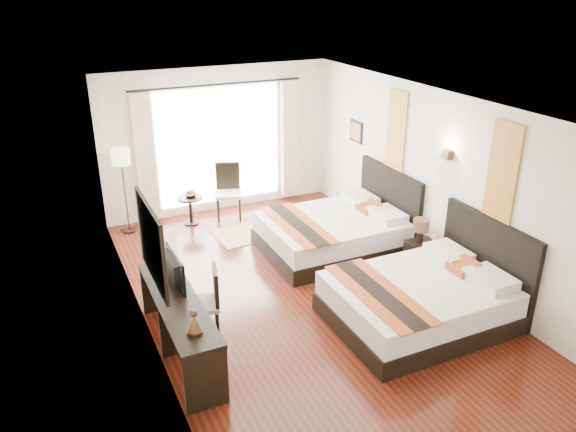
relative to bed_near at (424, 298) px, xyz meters
name	(u,v)px	position (x,y,z in m)	size (l,w,h in m)	color
floor	(306,297)	(-1.15, 1.20, -0.34)	(4.50, 7.50, 0.01)	#361309
ceiling	(309,106)	(-1.15, 1.20, 2.45)	(4.50, 7.50, 0.02)	white
wall_headboard	(439,184)	(1.09, 1.20, 1.06)	(0.01, 7.50, 2.80)	silver
wall_desk	(141,238)	(-3.40, 1.20, 1.06)	(0.01, 7.50, 2.80)	silver
wall_window	(219,141)	(-1.15, 4.95, 1.06)	(4.50, 0.01, 2.80)	silver
wall_entry	(517,368)	(-1.15, -2.54, 1.06)	(4.50, 0.01, 2.80)	silver
window_glass	(219,146)	(-1.15, 4.93, 0.96)	(2.40, 0.02, 2.20)	white
sheer_curtain	(221,147)	(-1.15, 4.87, 0.96)	(2.30, 0.02, 2.10)	white
drape_left	(145,158)	(-2.60, 4.83, 0.94)	(0.35, 0.14, 2.35)	#C4B098
drape_right	(290,140)	(0.30, 4.83, 0.94)	(0.35, 0.14, 2.35)	#C4B098
art_panel_near	(502,173)	(1.08, 0.00, 1.61)	(0.03, 0.50, 1.35)	maroon
art_panel_far	(396,131)	(1.08, 2.36, 1.61)	(0.03, 0.50, 1.35)	maroon
wall_sconce	(447,154)	(1.04, 1.03, 1.58)	(0.10, 0.14, 0.14)	#472F19
mirror_frame	(151,243)	(-3.37, 0.68, 1.21)	(0.04, 1.25, 0.95)	black
mirror_glass	(154,243)	(-3.35, 0.68, 1.21)	(0.01, 1.12, 0.82)	white
bed_near	(424,298)	(0.00, 0.00, 0.00)	(2.31, 1.80, 1.30)	black
bed_far	(336,231)	(0.00, 2.36, 0.00)	(2.30, 1.79, 1.30)	black
nightstand	(424,259)	(0.82, 1.03, -0.08)	(0.43, 0.54, 0.52)	black
table_lamp	(421,227)	(0.78, 1.15, 0.43)	(0.25, 0.25, 0.39)	black
vase	(434,245)	(0.85, 0.90, 0.22)	(0.12, 0.12, 0.12)	black
console_desk	(179,326)	(-3.14, 0.68, 0.04)	(0.50, 2.20, 0.76)	black
television	(169,270)	(-3.12, 1.06, 0.63)	(0.73, 0.10, 0.42)	black
bronze_figurine	(194,323)	(-3.14, -0.07, 0.55)	(0.17, 0.17, 0.26)	#472F19
desk_chair	(204,314)	(-2.76, 0.95, -0.05)	(0.53, 0.53, 0.94)	#C5B697
floor_lamp	(121,163)	(-3.06, 4.60, 0.98)	(0.31, 0.31, 1.56)	black
side_table	(191,210)	(-1.93, 4.47, -0.07)	(0.46, 0.46, 0.53)	black
fruit_bowl	(191,195)	(-1.90, 4.50, 0.23)	(0.23, 0.23, 0.06)	#49321A
window_chair	(229,202)	(-1.18, 4.46, -0.02)	(0.62, 0.62, 1.05)	#C5B697
jute_rug	(251,233)	(-1.08, 3.59, -0.33)	(1.29, 0.88, 0.01)	tan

